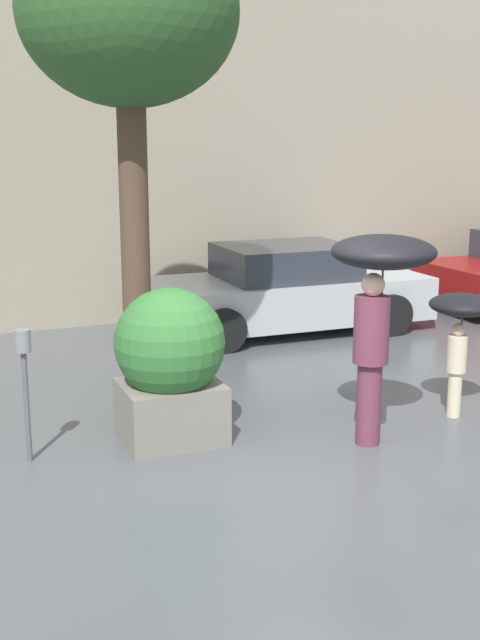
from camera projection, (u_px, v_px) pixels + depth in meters
The scene contains 8 objects.
ground_plane at pixel (274, 482), 6.85m from camera, with size 40.00×40.00×0.00m, color #51565B.
building_facade at pixel (95, 128), 12.04m from camera, with size 18.00×0.30×6.00m.
planter_box at pixel (170, 362), 7.61m from camera, with size 1.06×1.06×1.50m.
person_adult at pixel (380, 282), 7.44m from camera, with size 0.98×0.98×2.00m.
person_child at pixel (462, 318), 8.27m from camera, with size 0.69×0.69×1.30m.
parked_car_near at pixel (285, 291), 12.12m from camera, with size 4.29×2.07×1.30m.
street_tree at pixel (129, 18), 8.29m from camera, with size 2.32×2.32×5.14m.
parking_meter at pixel (24, 367), 7.09m from camera, with size 0.14×0.14×1.23m.
Camera 1 is at (-2.69, -5.77, 2.88)m, focal length 45.00 mm.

